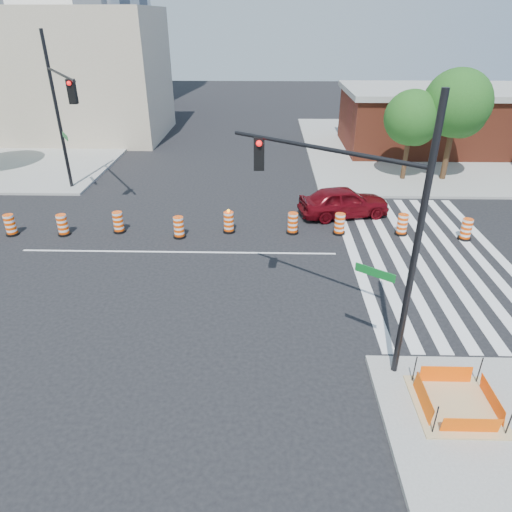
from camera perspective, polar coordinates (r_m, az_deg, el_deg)
name	(u,v)px	position (r m, az deg, el deg)	size (l,w,h in m)	color
ground	(178,252)	(20.63, -9.69, 0.49)	(120.00, 120.00, 0.00)	black
sidewalk_ne	(446,149)	(39.73, 22.67, 12.28)	(22.00, 22.00, 0.15)	gray
crosswalk_east	(425,255)	(21.44, 20.40, 0.15)	(6.75, 13.50, 0.01)	silver
lane_centerline	(178,252)	(20.63, -9.69, 0.50)	(14.00, 0.12, 0.01)	silver
excavation_pit	(456,404)	(13.77, 23.71, -16.61)	(2.20, 2.20, 0.90)	tan
brick_storefront	(452,119)	(39.26, 23.28, 15.41)	(16.50, 8.50, 4.60)	maroon
beige_midrise	(76,75)	(43.24, -21.61, 20.32)	(14.00, 10.00, 10.00)	#B8A78C
red_coupe	(344,202)	(24.24, 10.92, 6.68)	(1.87, 4.65, 1.59)	#58070E
signal_pole_se	(360,209)	(12.45, 12.83, 5.77)	(4.87, 3.61, 7.84)	black
signal_pole_nw	(61,103)	(27.31, -23.22, 17.17)	(3.63, 5.57, 8.61)	black
tree_north_c	(412,121)	(30.09, 18.89, 15.70)	(3.29, 3.27, 5.56)	#382314
tree_north_d	(457,107)	(30.83, 23.82, 16.66)	(3.99, 3.97, 6.76)	#382314
median_drum_1	(10,226)	(24.73, -28.34, 3.37)	(0.60, 0.60, 1.02)	black
median_drum_2	(63,226)	(23.65, -23.00, 3.53)	(0.60, 0.60, 1.02)	black
median_drum_3	(118,223)	(23.05, -16.82, 4.00)	(0.60, 0.60, 1.02)	black
median_drum_4	(179,228)	(21.83, -9.61, 3.49)	(0.60, 0.60, 1.02)	black
median_drum_5	(229,223)	(22.11, -3.42, 4.20)	(0.60, 0.60, 1.18)	black
median_drum_6	(293,224)	(22.04, 4.61, 4.04)	(0.60, 0.60, 1.02)	black
median_drum_7	(339,225)	(22.24, 10.39, 3.89)	(0.60, 0.60, 1.02)	black
median_drum_8	(402,225)	(22.90, 17.80, 3.69)	(0.60, 0.60, 1.02)	black
median_drum_9	(466,230)	(23.46, 24.77, 2.97)	(0.60, 0.60, 1.02)	black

